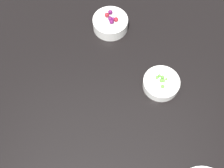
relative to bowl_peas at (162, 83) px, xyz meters
The scene contains 3 objects.
dining_table 20.69cm from the bowl_peas, 89.96° to the left, with size 136.92×110.63×4.00cm, color black.
bowl_peas is the anchor object (origin of this frame).
bowl_berries 36.32cm from the bowl_peas, 33.90° to the left, with size 15.77×15.77×7.32cm.
Camera 1 is at (-53.51, 0.46, 109.56)cm, focal length 46.53 mm.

